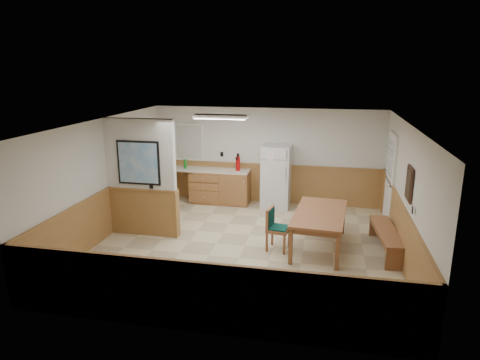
% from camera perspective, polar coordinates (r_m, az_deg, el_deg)
% --- Properties ---
extents(ground, '(6.00, 6.00, 0.00)m').
position_cam_1_polar(ground, '(8.77, 0.61, -8.75)').
color(ground, beige).
rests_on(ground, ground).
extents(ceiling, '(6.00, 6.00, 0.02)m').
position_cam_1_polar(ceiling, '(8.10, 0.66, 7.68)').
color(ceiling, white).
rests_on(ceiling, back_wall).
extents(back_wall, '(6.00, 0.02, 2.50)m').
position_cam_1_polar(back_wall, '(11.23, 3.54, 3.22)').
color(back_wall, silver).
rests_on(back_wall, ground).
extents(right_wall, '(0.02, 6.00, 2.50)m').
position_cam_1_polar(right_wall, '(8.34, 21.32, -1.92)').
color(right_wall, silver).
rests_on(right_wall, ground).
extents(left_wall, '(0.02, 6.00, 2.50)m').
position_cam_1_polar(left_wall, '(9.37, -17.69, 0.17)').
color(left_wall, silver).
rests_on(left_wall, ground).
extents(wainscot_back, '(6.00, 0.04, 1.00)m').
position_cam_1_polar(wainscot_back, '(11.38, 3.47, -0.50)').
color(wainscot_back, '#9D6C3E').
rests_on(wainscot_back, ground).
extents(wainscot_right, '(0.04, 6.00, 1.00)m').
position_cam_1_polar(wainscot_right, '(8.57, 20.72, -6.72)').
color(wainscot_right, '#9D6C3E').
rests_on(wainscot_right, ground).
extents(wainscot_left, '(0.04, 6.00, 1.00)m').
position_cam_1_polar(wainscot_left, '(9.57, -17.23, -4.18)').
color(wainscot_left, '#9D6C3E').
rests_on(wainscot_left, ground).
extents(partition_wall, '(1.50, 0.20, 2.50)m').
position_cam_1_polar(partition_wall, '(9.21, -13.02, 0.14)').
color(partition_wall, silver).
rests_on(partition_wall, ground).
extents(kitchen_counter, '(2.20, 0.61, 1.00)m').
position_cam_1_polar(kitchen_counter, '(11.34, -2.81, -0.76)').
color(kitchen_counter, '#A16339').
rests_on(kitchen_counter, ground).
extents(exterior_door, '(0.07, 1.02, 2.15)m').
position_cam_1_polar(exterior_door, '(10.20, 19.33, 0.05)').
color(exterior_door, white).
rests_on(exterior_door, ground).
extents(kitchen_window, '(0.80, 0.04, 1.00)m').
position_cam_1_polar(kitchen_window, '(11.62, -6.80, 5.05)').
color(kitchen_window, white).
rests_on(kitchen_window, back_wall).
extents(wall_painting, '(0.04, 0.50, 0.60)m').
position_cam_1_polar(wall_painting, '(7.97, 21.62, -0.46)').
color(wall_painting, '#351F15').
rests_on(wall_painting, right_wall).
extents(fluorescent_fixture, '(1.20, 0.30, 0.09)m').
position_cam_1_polar(fluorescent_fixture, '(9.54, -2.62, 8.43)').
color(fluorescent_fixture, white).
rests_on(fluorescent_fixture, ceiling).
extents(refrigerator, '(0.72, 0.73, 1.60)m').
position_cam_1_polar(refrigerator, '(10.93, 4.84, 0.46)').
color(refrigerator, silver).
rests_on(refrigerator, ground).
extents(dining_table, '(1.11, 1.99, 0.75)m').
position_cam_1_polar(dining_table, '(8.59, 10.60, -4.79)').
color(dining_table, '#975937').
rests_on(dining_table, ground).
extents(dining_bench, '(0.52, 1.74, 0.45)m').
position_cam_1_polar(dining_bench, '(8.85, 18.97, -6.94)').
color(dining_bench, '#975937').
rests_on(dining_bench, ground).
extents(dining_chair, '(0.63, 0.48, 0.85)m').
position_cam_1_polar(dining_chair, '(8.47, 4.61, -6.05)').
color(dining_chair, '#975937').
rests_on(dining_chair, ground).
extents(fire_extinguisher, '(0.15, 0.15, 0.45)m').
position_cam_1_polar(fire_extinguisher, '(11.05, -0.27, 2.26)').
color(fire_extinguisher, '#B0090B').
rests_on(fire_extinguisher, kitchen_counter).
extents(soap_bottle, '(0.10, 0.10, 0.25)m').
position_cam_1_polar(soap_bottle, '(11.40, -7.31, 2.15)').
color(soap_bottle, '#178324').
rests_on(soap_bottle, kitchen_counter).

